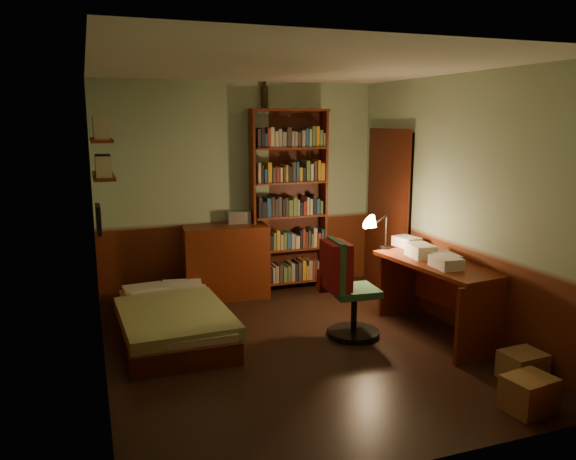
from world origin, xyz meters
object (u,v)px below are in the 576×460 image
object	(u,v)px
bed	(172,310)
desk_lamp	(386,220)
dresser	(226,261)
bookshelf	(289,201)
cardboard_box_a	(529,394)
cardboard_box_b	(523,366)
desk	(436,298)
office_chair	(354,292)
mini_stereo	(239,217)

from	to	relation	value
bed	desk_lamp	size ratio (longest dim) A/B	2.87
dresser	bookshelf	bearing A→B (deg)	10.09
cardboard_box_a	cardboard_box_b	size ratio (longest dim) A/B	1.05
desk	bed	bearing A→B (deg)	154.62
cardboard_box_b	cardboard_box_a	bearing A→B (deg)	-127.62
office_chair	bed	bearing A→B (deg)	164.07
office_chair	mini_stereo	bearing A→B (deg)	115.38
cardboard_box_a	desk_lamp	bearing A→B (deg)	89.09
mini_stereo	desk	world-z (taller)	mini_stereo
cardboard_box_b	office_chair	bearing A→B (deg)	123.74
dresser	office_chair	world-z (taller)	office_chair
dresser	mini_stereo	distance (m)	0.57
desk	desk_lamp	size ratio (longest dim) A/B	2.23
bed	office_chair	world-z (taller)	office_chair
desk	cardboard_box_b	xyz separation A→B (m)	(0.10, -1.12, -0.26)
bookshelf	cardboard_box_b	xyz separation A→B (m)	(0.96, -3.13, -1.02)
bed	cardboard_box_a	size ratio (longest dim) A/B	5.10
bed	dresser	world-z (taller)	dresser
desk	cardboard_box_a	world-z (taller)	desk
dresser	desk	distance (m)	2.57
dresser	bookshelf	distance (m)	1.10
bookshelf	dresser	bearing A→B (deg)	-169.25
bed	bookshelf	distance (m)	2.20
desk	office_chair	distance (m)	0.84
mini_stereo	office_chair	bearing A→B (deg)	-63.59
bed	cardboard_box_b	distance (m)	3.29
office_chair	cardboard_box_a	xyz separation A→B (m)	(0.57, -1.78, -0.33)
bookshelf	cardboard_box_a	size ratio (longest dim) A/B	6.43
cardboard_box_a	mini_stereo	bearing A→B (deg)	109.47
desk	office_chair	world-z (taller)	office_chair
desk_lamp	cardboard_box_a	bearing A→B (deg)	-83.96
bed	desk_lamp	world-z (taller)	desk_lamp
bookshelf	desk_lamp	xyz separation A→B (m)	(0.66, -1.30, -0.07)
dresser	bed	bearing A→B (deg)	-123.13
bookshelf	office_chair	size ratio (longest dim) A/B	2.48
cardboard_box_b	desk	bearing A→B (deg)	95.16
bookshelf	office_chair	world-z (taller)	bookshelf
office_chair	cardboard_box_b	distance (m)	1.66
desk	cardboard_box_a	distance (m)	1.59
bed	desk	distance (m)	2.66
desk_lamp	office_chair	distance (m)	0.98
cardboard_box_b	mini_stereo	bearing A→B (deg)	116.80
desk	desk_lamp	world-z (taller)	desk_lamp
mini_stereo	cardboard_box_b	xyz separation A→B (m)	(1.60, -3.17, -0.85)
dresser	cardboard_box_a	size ratio (longest dim) A/B	2.84
desk	cardboard_box_b	distance (m)	1.16
dresser	mini_stereo	bearing A→B (deg)	36.04
bed	cardboard_box_b	world-z (taller)	bed
dresser	desk	bearing A→B (deg)	-44.11
cardboard_box_a	bookshelf	bearing A→B (deg)	100.01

